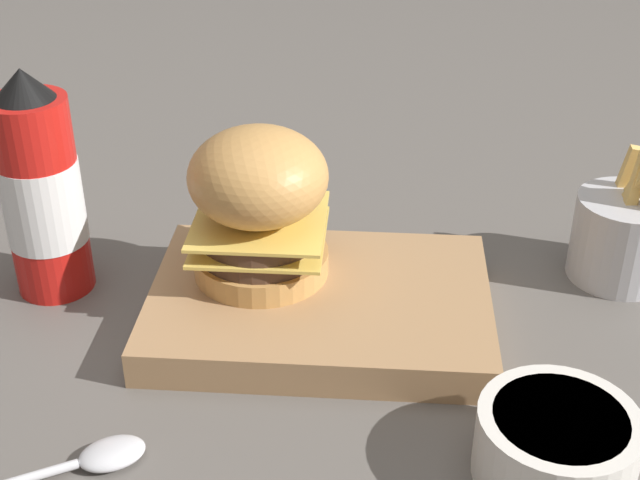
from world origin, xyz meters
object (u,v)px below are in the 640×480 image
object	(u,v)px
burger	(259,203)
side_bowl	(556,444)
fries_basket	(623,235)
serving_board	(320,305)
spoon	(88,461)
ketchup_bottle	(42,193)

from	to	relation	value
burger	side_bowl	world-z (taller)	burger
burger	fries_basket	world-z (taller)	burger
serving_board	spoon	size ratio (longest dim) A/B	1.91
spoon	ketchup_bottle	bearing A→B (deg)	85.21
serving_board	fries_basket	bearing A→B (deg)	18.97
burger	side_bowl	xyz separation A→B (m)	(0.23, -0.20, -0.07)
ketchup_bottle	fries_basket	size ratio (longest dim) A/B	1.45
fries_basket	side_bowl	xyz separation A→B (m)	(-0.10, -0.27, -0.02)
side_bowl	spoon	size ratio (longest dim) A/B	0.73
serving_board	burger	bearing A→B (deg)	154.15
serving_board	fries_basket	distance (m)	0.29
side_bowl	serving_board	bearing A→B (deg)	135.48
ketchup_bottle	side_bowl	distance (m)	0.48
ketchup_bottle	fries_basket	bearing A→B (deg)	6.21
fries_basket	spoon	world-z (taller)	fries_basket
burger	ketchup_bottle	xyz separation A→B (m)	(-0.19, 0.01, -0.00)
burger	side_bowl	bearing A→B (deg)	-40.89
serving_board	ketchup_bottle	world-z (taller)	ketchup_bottle
fries_basket	burger	bearing A→B (deg)	-168.27
serving_board	side_bowl	distance (m)	0.25
serving_board	side_bowl	xyz separation A→B (m)	(0.18, -0.17, 0.01)
serving_board	burger	distance (m)	0.10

